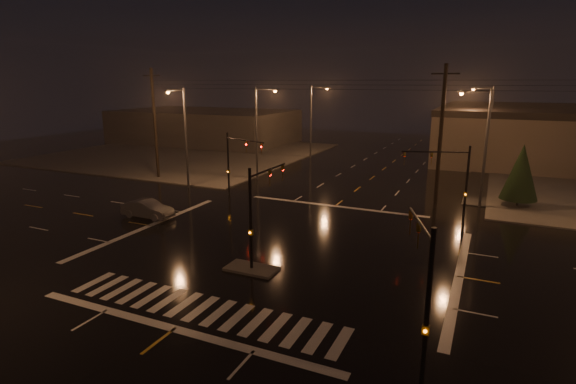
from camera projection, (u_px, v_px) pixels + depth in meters
name	position (u px, v px, depth m)	size (l,w,h in m)	color
ground	(281.00, 247.00, 29.50)	(140.00, 140.00, 0.00)	black
sidewalk_nw	(187.00, 153.00, 68.07)	(36.00, 36.00, 0.12)	#4A4742
median_island	(252.00, 269.00, 25.95)	(3.00, 1.60, 0.15)	#4A4742
crosswalk	(201.00, 308.00, 21.55)	(15.00, 2.60, 0.01)	beige
stop_bar_near	(174.00, 329.00, 19.78)	(16.00, 0.50, 0.01)	beige
stop_bar_far	(335.00, 206.00, 39.21)	(16.00, 0.50, 0.01)	beige
commercial_block	(205.00, 126.00, 80.02)	(30.00, 18.00, 5.60)	#3B3834
signal_mast_median	(258.00, 204.00, 25.88)	(0.25, 4.59, 6.00)	black
signal_mast_ne	(453.00, 175.00, 33.71)	(4.84, 1.86, 6.00)	black
signal_mast_nw	(235.00, 157.00, 41.37)	(4.84, 1.86, 6.00)	black
signal_mast_se	(424.00, 282.00, 15.87)	(1.55, 3.87, 6.00)	black
streetlight_1	(259.00, 127.00, 48.51)	(2.77, 0.32, 10.00)	#38383A
streetlight_2	(313.00, 117.00, 62.64)	(2.77, 0.32, 10.00)	#38383A
streetlight_3	(482.00, 140.00, 37.72)	(2.77, 0.32, 10.00)	#38383A
streetlight_4	(488.00, 121.00, 55.38)	(2.77, 0.32, 10.00)	#38383A
streetlight_5	(184.00, 131.00, 44.43)	(0.32, 2.77, 10.00)	#38383A
utility_pole_0	(155.00, 123.00, 49.26)	(2.20, 0.32, 12.00)	black
utility_pole_1	(440.00, 137.00, 37.16)	(2.20, 0.32, 12.00)	black
conifer_0	(521.00, 172.00, 38.26)	(3.06, 3.06, 5.48)	black
car_crossing	(148.00, 209.00, 35.74)	(1.51, 4.34, 1.43)	#54565B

